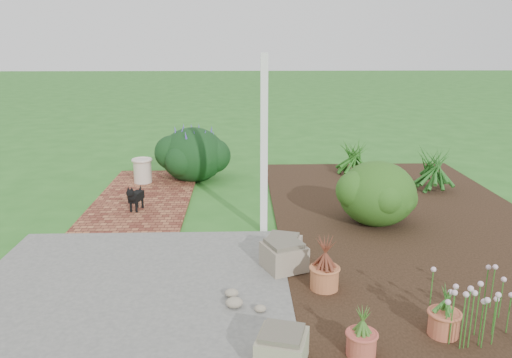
{
  "coord_description": "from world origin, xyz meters",
  "views": [
    {
      "loc": [
        -0.02,
        -6.61,
        2.65
      ],
      "look_at": [
        0.2,
        0.4,
        0.7
      ],
      "focal_mm": 35.0,
      "sensor_mm": 36.0,
      "label": 1
    }
  ],
  "objects_px": {
    "black_dog": "(135,196)",
    "cream_ceramic_urn": "(143,171)",
    "stone_trough_near": "(282,350)",
    "evergreen_shrub": "(377,192)"
  },
  "relations": [
    {
      "from": "black_dog",
      "to": "cream_ceramic_urn",
      "type": "distance_m",
      "value": 1.66
    },
    {
      "from": "stone_trough_near",
      "to": "black_dog",
      "type": "distance_m",
      "value": 4.45
    },
    {
      "from": "stone_trough_near",
      "to": "cream_ceramic_urn",
      "type": "bearing_deg",
      "value": 111.36
    },
    {
      "from": "stone_trough_near",
      "to": "cream_ceramic_urn",
      "type": "relative_size",
      "value": 0.89
    },
    {
      "from": "cream_ceramic_urn",
      "to": "black_dog",
      "type": "bearing_deg",
      "value": -83.4
    },
    {
      "from": "black_dog",
      "to": "stone_trough_near",
      "type": "bearing_deg",
      "value": -48.64
    },
    {
      "from": "cream_ceramic_urn",
      "to": "stone_trough_near",
      "type": "bearing_deg",
      "value": -68.64
    },
    {
      "from": "black_dog",
      "to": "cream_ceramic_urn",
      "type": "xyz_separation_m",
      "value": [
        -0.19,
        1.65,
        -0.01
      ]
    },
    {
      "from": "evergreen_shrub",
      "to": "cream_ceramic_urn",
      "type": "bearing_deg",
      "value": 149.54
    },
    {
      "from": "stone_trough_near",
      "to": "black_dog",
      "type": "bearing_deg",
      "value": 116.83
    }
  ]
}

